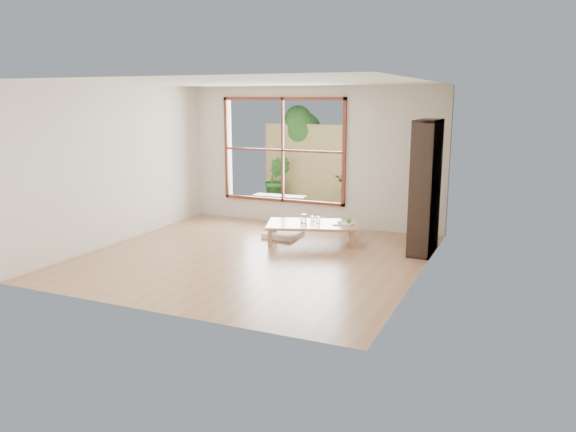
{
  "coord_description": "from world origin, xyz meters",
  "views": [
    {
      "loc": [
        3.82,
        -7.38,
        2.37
      ],
      "look_at": [
        0.32,
        0.56,
        0.55
      ],
      "focal_mm": 35.0,
      "sensor_mm": 36.0,
      "label": 1
    }
  ],
  "objects_px": {
    "low_table": "(312,225)",
    "food_tray": "(344,223)",
    "garden_bench": "(280,198)",
    "bookshelf": "(425,187)"
  },
  "relations": [
    {
      "from": "food_tray",
      "to": "garden_bench",
      "type": "distance_m",
      "value": 2.77
    },
    {
      "from": "low_table",
      "to": "food_tray",
      "type": "distance_m",
      "value": 0.54
    },
    {
      "from": "low_table",
      "to": "bookshelf",
      "type": "bearing_deg",
      "value": -14.28
    },
    {
      "from": "low_table",
      "to": "food_tray",
      "type": "bearing_deg",
      "value": -6.0
    },
    {
      "from": "low_table",
      "to": "food_tray",
      "type": "height_order",
      "value": "food_tray"
    },
    {
      "from": "bookshelf",
      "to": "garden_bench",
      "type": "height_order",
      "value": "bookshelf"
    },
    {
      "from": "low_table",
      "to": "food_tray",
      "type": "xyz_separation_m",
      "value": [
        0.53,
        0.12,
        0.06
      ]
    },
    {
      "from": "low_table",
      "to": "garden_bench",
      "type": "distance_m",
      "value": 2.51
    },
    {
      "from": "bookshelf",
      "to": "food_tray",
      "type": "height_order",
      "value": "bookshelf"
    },
    {
      "from": "food_tray",
      "to": "garden_bench",
      "type": "relative_size",
      "value": 0.28
    }
  ]
}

